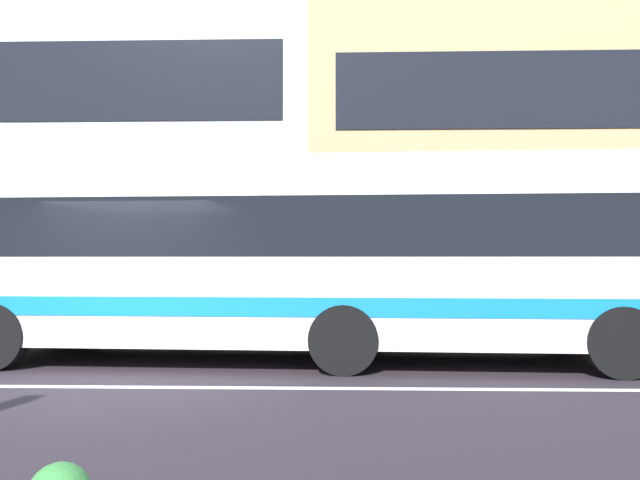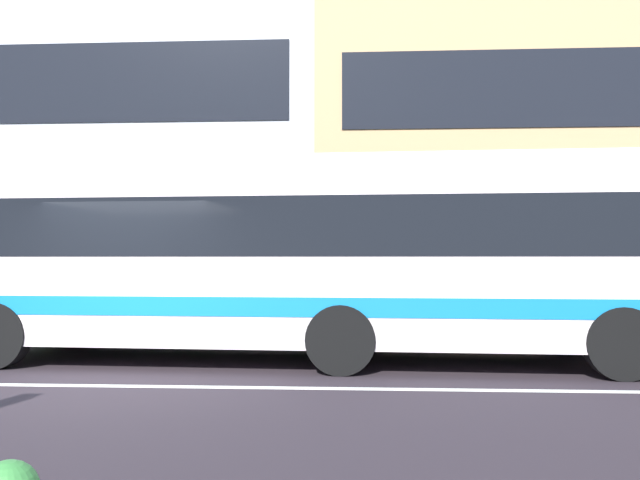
# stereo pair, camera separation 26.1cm
# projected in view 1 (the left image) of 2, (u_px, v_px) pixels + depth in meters

# --- Properties ---
(ground_plane) EXTENTS (160.00, 160.00, 0.00)m
(ground_plane) POSITION_uv_depth(u_px,v_px,m) (95.00, 387.00, 8.02)
(ground_plane) COLOR #2E262C
(lane_centre_line) EXTENTS (60.00, 0.16, 0.01)m
(lane_centre_line) POSITION_uv_depth(u_px,v_px,m) (95.00, 387.00, 8.02)
(lane_centre_line) COLOR silver
(lane_centre_line) RESTS_ON ground_plane
(hedge_row_far) EXTENTS (20.28, 1.10, 1.14)m
(hedge_row_far) POSITION_uv_depth(u_px,v_px,m) (136.00, 308.00, 13.64)
(hedge_row_far) COLOR #25521E
(hedge_row_far) RESTS_ON ground_plane
(apartment_block_left) EXTENTS (18.12, 11.60, 11.81)m
(apartment_block_left) POSITION_uv_depth(u_px,v_px,m) (81.00, 149.00, 23.99)
(apartment_block_left) COLOR silver
(apartment_block_left) RESTS_ON ground_plane
(apartment_block_right) EXTENTS (20.10, 11.60, 11.19)m
(apartment_block_right) POSITION_uv_depth(u_px,v_px,m) (582.00, 154.00, 23.40)
(apartment_block_right) COLOR tan
(apartment_block_right) RESTS_ON ground_plane
(transit_bus) EXTENTS (11.16, 3.07, 3.20)m
(transit_bus) POSITION_uv_depth(u_px,v_px,m) (304.00, 252.00, 10.14)
(transit_bus) COLOR silver
(transit_bus) RESTS_ON ground_plane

